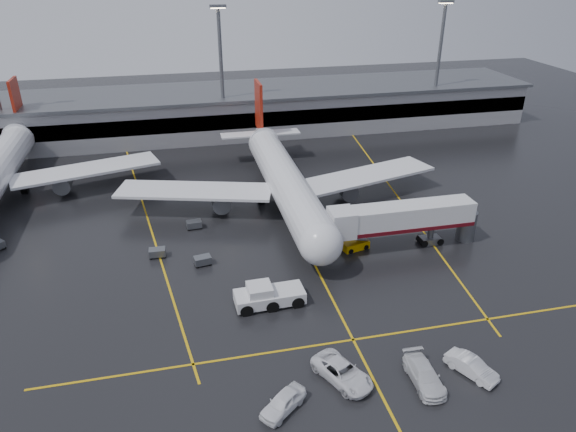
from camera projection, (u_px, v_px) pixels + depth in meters
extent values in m
plane|color=black|center=(299.00, 235.00, 70.81)|extent=(220.00, 220.00, 0.00)
cube|color=gold|center=(299.00, 235.00, 70.80)|extent=(0.25, 90.00, 0.02)
cube|color=gold|center=(353.00, 340.00, 51.63)|extent=(60.00, 0.25, 0.02)
cube|color=gold|center=(147.00, 217.00, 75.56)|extent=(9.99, 69.35, 0.02)
cube|color=gold|center=(395.00, 193.00, 83.08)|extent=(7.57, 69.64, 0.02)
cube|color=gray|center=(245.00, 111.00, 110.84)|extent=(120.00, 18.00, 8.00)
cube|color=black|center=(251.00, 120.00, 102.94)|extent=(120.00, 0.40, 3.00)
cube|color=#595B60|center=(244.00, 91.00, 108.91)|extent=(122.00, 19.00, 0.60)
cylinder|color=#595B60|center=(222.00, 77.00, 100.80)|extent=(0.70, 0.70, 25.00)
cube|color=#595B60|center=(218.00, 6.00, 95.10)|extent=(3.00, 1.20, 0.50)
cube|color=#FFE5B2|center=(218.00, 8.00, 95.23)|extent=(2.60, 0.90, 0.20)
cylinder|color=#595B60|center=(438.00, 67.00, 109.71)|extent=(0.70, 0.70, 25.00)
cube|color=#595B60|center=(446.00, 1.00, 104.01)|extent=(3.00, 1.20, 0.50)
cube|color=#FFE5B2|center=(446.00, 3.00, 104.14)|extent=(2.60, 0.90, 0.20)
cylinder|color=silver|center=(286.00, 183.00, 75.89)|extent=(5.20, 36.00, 5.20)
sphere|color=silver|center=(321.00, 243.00, 60.21)|extent=(5.20, 5.20, 5.20)
cone|color=silver|center=(260.00, 135.00, 93.92)|extent=(4.94, 8.00, 4.94)
cube|color=maroon|center=(259.00, 106.00, 92.59)|extent=(0.50, 5.50, 8.50)
cube|color=silver|center=(260.00, 134.00, 93.83)|extent=(14.00, 3.00, 0.25)
cube|color=silver|center=(194.00, 191.00, 75.42)|extent=(22.80, 11.83, 0.40)
cube|color=silver|center=(366.00, 175.00, 80.57)|extent=(22.80, 11.83, 0.40)
cylinder|color=#595B60|center=(220.00, 200.00, 75.87)|extent=(2.60, 4.50, 2.60)
cylinder|color=#595B60|center=(346.00, 188.00, 79.63)|extent=(2.60, 4.50, 2.60)
cylinder|color=#595B60|center=(313.00, 254.00, 64.26)|extent=(0.56, 0.56, 2.00)
cylinder|color=#595B60|center=(261.00, 197.00, 79.31)|extent=(0.56, 0.56, 2.00)
cylinder|color=#595B60|center=(302.00, 193.00, 80.58)|extent=(0.56, 0.56, 2.00)
cylinder|color=black|center=(313.00, 258.00, 64.50)|extent=(0.40, 1.10, 1.10)
cylinder|color=black|center=(261.00, 199.00, 79.51)|extent=(1.00, 1.40, 1.40)
cylinder|color=black|center=(302.00, 196.00, 80.78)|extent=(1.00, 1.40, 1.40)
cone|color=silver|center=(22.00, 131.00, 96.06)|extent=(4.94, 8.00, 4.94)
cube|color=maroon|center=(17.00, 103.00, 94.74)|extent=(0.50, 5.50, 8.50)
cube|color=silver|center=(22.00, 130.00, 95.97)|extent=(14.00, 3.00, 0.25)
cube|color=silver|center=(86.00, 170.00, 82.71)|extent=(22.80, 11.83, 0.40)
cylinder|color=#595B60|center=(64.00, 182.00, 81.77)|extent=(2.60, 4.50, 2.60)
cylinder|color=#595B60|center=(24.00, 187.00, 82.72)|extent=(0.56, 0.56, 2.00)
cylinder|color=black|center=(25.00, 189.00, 82.92)|extent=(1.00, 1.40, 1.40)
cube|color=silver|center=(404.00, 216.00, 65.98)|extent=(18.00, 3.20, 3.00)
cube|color=#510910|center=(403.00, 225.00, 66.56)|extent=(18.00, 3.30, 0.50)
cube|color=silver|center=(342.00, 223.00, 64.35)|extent=(3.00, 3.40, 3.30)
cylinder|color=#595B60|center=(431.00, 233.00, 68.07)|extent=(0.80, 0.80, 3.00)
cube|color=#595B60|center=(430.00, 240.00, 68.54)|extent=(2.60, 1.60, 0.90)
cylinder|color=#595B60|center=(466.00, 226.00, 68.84)|extent=(2.40, 2.40, 4.00)
cylinder|color=black|center=(422.00, 241.00, 68.32)|extent=(0.90, 1.80, 0.90)
cylinder|color=black|center=(438.00, 239.00, 68.76)|extent=(0.90, 1.80, 0.90)
cube|color=silver|center=(270.00, 297.00, 56.47)|extent=(7.54, 3.23, 1.28)
cube|color=silver|center=(260.00, 290.00, 55.76)|extent=(2.64, 2.64, 1.06)
cube|color=black|center=(260.00, 290.00, 55.76)|extent=(2.37, 2.37, 0.96)
cylinder|color=black|center=(244.00, 303.00, 56.01)|extent=(1.49, 3.23, 1.38)
cylinder|color=black|center=(270.00, 299.00, 56.64)|extent=(1.49, 3.23, 1.38)
cylinder|color=black|center=(294.00, 296.00, 57.27)|extent=(1.49, 3.23, 1.38)
cube|color=#CF9300|center=(356.00, 245.00, 67.17)|extent=(3.68, 2.22, 1.05)
cube|color=#595B60|center=(356.00, 238.00, 66.72)|extent=(3.42, 1.63, 1.20)
cylinder|color=black|center=(348.00, 249.00, 66.82)|extent=(1.04, 1.74, 0.67)
cylinder|color=black|center=(363.00, 245.00, 67.74)|extent=(1.04, 1.74, 0.67)
imported|color=white|center=(342.00, 372.00, 46.47)|extent=(5.14, 6.66, 1.68)
imported|color=silver|center=(424.00, 375.00, 46.20)|extent=(2.44, 5.71, 1.64)
imported|color=silver|center=(471.00, 367.00, 47.16)|extent=(3.74, 5.06, 1.59)
imported|color=white|center=(283.00, 402.00, 43.44)|extent=(4.74, 4.33, 1.57)
cube|color=#595B60|center=(203.00, 260.00, 63.74)|extent=(2.20, 1.63, 0.90)
cylinder|color=black|center=(197.00, 267.00, 63.26)|extent=(0.40, 0.20, 0.40)
cylinder|color=black|center=(210.00, 264.00, 63.82)|extent=(0.40, 0.20, 0.40)
cylinder|color=black|center=(195.00, 263.00, 64.09)|extent=(0.40, 0.20, 0.40)
cylinder|color=black|center=(208.00, 260.00, 64.64)|extent=(0.40, 0.20, 0.40)
cube|color=#595B60|center=(157.00, 252.00, 65.40)|extent=(2.04, 1.36, 0.90)
cylinder|color=black|center=(151.00, 258.00, 65.03)|extent=(0.40, 0.20, 0.40)
cylinder|color=black|center=(164.00, 257.00, 65.31)|extent=(0.40, 0.20, 0.40)
cylinder|color=black|center=(151.00, 254.00, 65.91)|extent=(0.40, 0.20, 0.40)
cylinder|color=black|center=(164.00, 253.00, 66.18)|extent=(0.40, 0.20, 0.40)
cube|color=#595B60|center=(194.00, 224.00, 72.16)|extent=(2.10, 1.47, 0.90)
cylinder|color=black|center=(189.00, 230.00, 71.72)|extent=(0.40, 0.20, 0.40)
cylinder|color=black|center=(201.00, 228.00, 72.16)|extent=(0.40, 0.20, 0.40)
cylinder|color=black|center=(188.00, 226.00, 72.57)|extent=(0.40, 0.20, 0.40)
cylinder|color=black|center=(200.00, 225.00, 73.01)|extent=(0.40, 0.20, 0.40)
cylinder|color=black|center=(5.00, 248.00, 67.36)|extent=(0.40, 0.20, 0.40)
cylinder|color=black|center=(0.00, 245.00, 67.87)|extent=(0.40, 0.20, 0.40)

